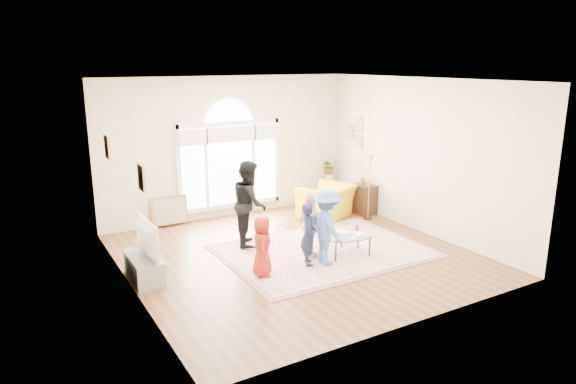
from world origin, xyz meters
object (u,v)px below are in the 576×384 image
armchair (327,202)px  television (142,239)px  area_rug (324,251)px  tv_console (144,268)px  coffee_table (348,235)px

armchair → television: bearing=-7.3°
television → armchair: (4.58, 1.40, -0.35)m
area_rug → armchair: (1.27, 1.80, 0.37)m
tv_console → area_rug: bearing=-6.9°
area_rug → armchair: size_ratio=3.12×
tv_console → coffee_table: size_ratio=0.84×
television → coffee_table: (3.54, -0.80, -0.32)m
coffee_table → television: bearing=173.5°
television → coffee_table: size_ratio=0.89×
tv_console → television: television is taller
coffee_table → tv_console: bearing=173.5°
area_rug → coffee_table: size_ratio=3.03×
television → armchair: 4.80m
area_rug → television: size_ratio=3.40×
television → armchair: size_ratio=0.92×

